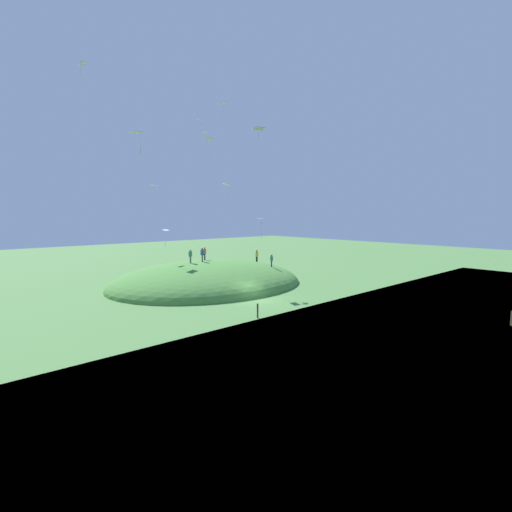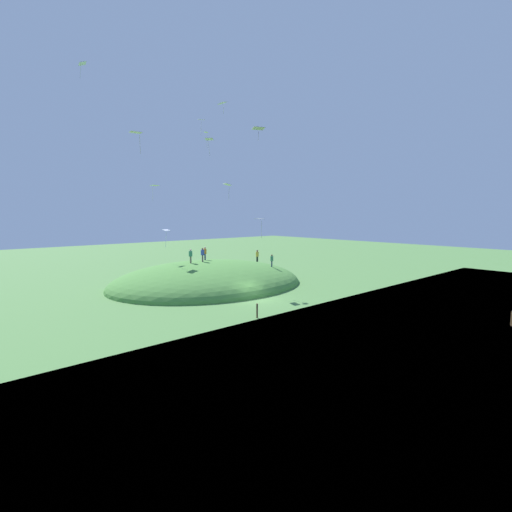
% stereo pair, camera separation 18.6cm
% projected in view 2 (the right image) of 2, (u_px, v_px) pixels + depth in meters
% --- Properties ---
extents(ground_plane, '(160.00, 160.00, 0.00)m').
position_uv_depth(ground_plane, '(256.00, 300.00, 37.15)').
color(ground_plane, '#4B7A3D').
extents(grass_hill, '(20.25, 24.39, 5.55)m').
position_uv_depth(grass_hill, '(208.00, 284.00, 45.49)').
color(grass_hill, '#488138').
rests_on(grass_hill, ground_plane).
extents(dirt_path, '(11.23, 4.89, 0.04)m').
position_uv_depth(dirt_path, '(201.00, 269.00, 57.86)').
color(dirt_path, '#775F48').
rests_on(dirt_path, ground_plane).
extents(person_watching_kites, '(0.60, 0.60, 1.70)m').
position_uv_depth(person_watching_kites, '(203.00, 253.00, 45.02)').
color(person_watching_kites, '#57494A').
rests_on(person_watching_kites, grass_hill).
extents(person_on_hilltop, '(0.58, 0.58, 1.82)m').
position_uv_depth(person_on_hilltop, '(257.00, 255.00, 52.76)').
color(person_on_hilltop, black).
rests_on(person_on_hilltop, grass_hill).
extents(person_walking_path, '(0.50, 0.50, 1.56)m').
position_uv_depth(person_walking_path, '(272.00, 259.00, 46.08)').
color(person_walking_path, navy).
rests_on(person_walking_path, grass_hill).
extents(person_with_child, '(0.51, 0.51, 1.70)m').
position_uv_depth(person_with_child, '(191.00, 254.00, 44.00)').
color(person_with_child, '#5B5548').
rests_on(person_with_child, grass_hill).
extents(person_near_shore, '(0.53, 0.53, 1.69)m').
position_uv_depth(person_near_shore, '(205.00, 252.00, 47.06)').
color(person_near_shore, navy).
rests_on(person_near_shore, grass_hill).
extents(kite_0, '(0.92, 0.65, 1.99)m').
position_uv_depth(kite_0, '(260.00, 220.00, 36.94)').
color(kite_0, silver).
extents(kite_1, '(0.97, 1.21, 2.02)m').
position_uv_depth(kite_1, '(155.00, 186.00, 45.81)').
color(kite_1, silver).
extents(kite_2, '(0.84, 1.11, 1.88)m').
position_uv_depth(kite_2, '(136.00, 133.00, 32.60)').
color(kite_2, white).
extents(kite_3, '(1.13, 0.84, 1.18)m').
position_uv_depth(kite_3, '(222.00, 103.00, 39.73)').
color(kite_3, white).
extents(kite_4, '(0.75, 0.94, 2.22)m').
position_uv_depth(kite_4, '(166.00, 232.00, 44.74)').
color(kite_4, white).
extents(kite_5, '(0.80, 0.95, 1.89)m').
position_uv_depth(kite_5, '(201.00, 121.00, 45.02)').
color(kite_5, white).
extents(kite_6, '(0.80, 0.83, 1.94)m').
position_uv_depth(kite_6, '(206.00, 134.00, 47.30)').
color(kite_6, white).
extents(kite_7, '(0.99, 0.77, 1.37)m').
position_uv_depth(kite_7, '(82.00, 64.00, 32.59)').
color(kite_7, silver).
extents(kite_8, '(1.30, 1.08, 1.85)m').
position_uv_depth(kite_8, '(228.00, 185.00, 42.76)').
color(kite_8, silver).
extents(kite_9, '(1.22, 1.40, 1.33)m').
position_uv_depth(kite_9, '(258.00, 129.00, 36.29)').
color(kite_9, silver).
extents(kite_10, '(1.00, 0.96, 1.89)m').
position_uv_depth(kite_10, '(209.00, 140.00, 37.51)').
color(kite_10, white).
extents(mooring_post, '(0.14, 0.14, 1.21)m').
position_uv_depth(mooring_post, '(257.00, 311.00, 30.48)').
color(mooring_post, brown).
rests_on(mooring_post, ground_plane).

